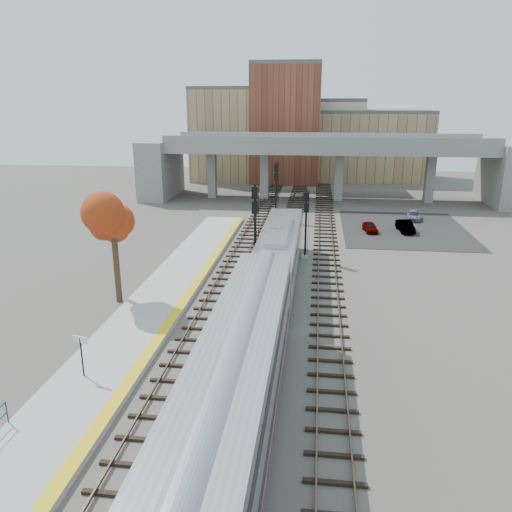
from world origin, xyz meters
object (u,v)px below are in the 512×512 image
(locomotive, at_px, (279,253))
(car_c, at_px, (413,215))
(coach, at_px, (233,409))
(signal_mast_near, at_px, (255,229))
(car_b, at_px, (405,226))
(tree, at_px, (113,222))
(signal_mast_mid, at_px, (306,227))
(signal_mast_far, at_px, (276,192))
(car_a, at_px, (370,227))

(locomotive, xyz_separation_m, car_c, (14.85, 23.44, -1.69))
(coach, relative_size, signal_mast_near, 3.26)
(coach, distance_m, car_b, 41.90)
(signal_mast_near, distance_m, tree, 11.93)
(locomotive, distance_m, signal_mast_mid, 6.27)
(signal_mast_near, bearing_deg, tree, -141.03)
(coach, distance_m, signal_mast_far, 44.42)
(locomotive, height_order, signal_mast_near, signal_mast_near)
(locomotive, height_order, signal_mast_far, signal_mast_far)
(signal_mast_mid, relative_size, car_b, 1.66)
(locomotive, bearing_deg, car_a, 61.85)
(signal_mast_mid, relative_size, car_c, 1.72)
(signal_mast_mid, xyz_separation_m, car_b, (10.90, 11.31, -2.40))
(tree, distance_m, car_c, 39.93)
(locomotive, distance_m, coach, 22.61)
(signal_mast_near, height_order, signal_mast_mid, signal_mast_near)
(signal_mast_mid, distance_m, car_a, 13.17)
(signal_mast_near, xyz_separation_m, car_c, (16.95, 22.36, -3.32))
(signal_mast_far, relative_size, car_a, 2.18)
(signal_mast_near, xyz_separation_m, car_b, (15.00, 16.13, -3.23))
(car_b, height_order, car_c, car_b)
(locomotive, bearing_deg, coach, -90.00)
(locomotive, relative_size, signal_mast_near, 2.49)
(locomotive, relative_size, tree, 2.36)
(coach, xyz_separation_m, car_c, (14.85, 46.04, -2.21))
(signal_mast_mid, distance_m, car_b, 15.89)
(coach, height_order, signal_mast_mid, signal_mast_mid)
(locomotive, distance_m, signal_mast_near, 2.87)
(signal_mast_near, xyz_separation_m, signal_mast_far, (0.00, 20.69, -0.45))
(car_b, bearing_deg, signal_mast_far, 156.92)
(coach, height_order, car_a, coach)
(coach, relative_size, tree, 3.09)
(locomotive, bearing_deg, signal_mast_mid, 71.24)
(signal_mast_far, bearing_deg, car_c, 5.63)
(locomotive, distance_m, tree, 13.41)
(car_b, relative_size, car_c, 1.03)
(locomotive, height_order, tree, tree)
(signal_mast_mid, relative_size, signal_mast_far, 0.92)
(locomotive, height_order, coach, coach)
(signal_mast_far, xyz_separation_m, car_a, (11.08, -4.99, -2.87))
(coach, bearing_deg, locomotive, 90.00)
(coach, distance_m, signal_mast_near, 23.80)
(signal_mast_near, height_order, signal_mast_far, signal_mast_near)
(signal_mast_near, distance_m, car_a, 19.50)
(tree, bearing_deg, car_b, 44.26)
(tree, relative_size, car_b, 2.09)
(tree, xyz_separation_m, car_a, (20.21, 23.09, -5.41))
(signal_mast_near, height_order, car_b, signal_mast_near)
(car_b, bearing_deg, car_a, 179.99)
(tree, height_order, car_b, tree)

